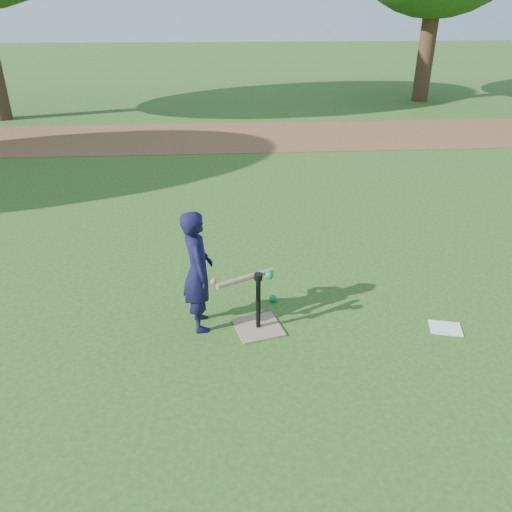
{
  "coord_description": "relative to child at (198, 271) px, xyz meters",
  "views": [
    {
      "loc": [
        -0.06,
        -4.43,
        2.87
      ],
      "look_at": [
        0.26,
        -0.09,
        0.65
      ],
      "focal_mm": 35.0,
      "sensor_mm": 36.0,
      "label": 1
    }
  ],
  "objects": [
    {
      "name": "child",
      "position": [
        0.0,
        0.0,
        0.0
      ],
      "size": [
        0.36,
        0.49,
        1.22
      ],
      "primitive_type": "imported",
      "rotation": [
        0.0,
        0.0,
        1.75
      ],
      "color": "black",
      "rests_on": "ground"
    },
    {
      "name": "swing_action",
      "position": [
        0.46,
        -0.13,
        -0.02
      ],
      "size": [
        0.61,
        0.32,
        0.09
      ],
      "color": "#A67E61",
      "rests_on": "ground"
    },
    {
      "name": "dirt_strip",
      "position": [
        0.31,
        7.78,
        -0.6
      ],
      "size": [
        24.0,
        3.0,
        0.01
      ],
      "primitive_type": "cube",
      "color": "brown",
      "rests_on": "ground"
    },
    {
      "name": "ground",
      "position": [
        0.31,
        0.28,
        -0.61
      ],
      "size": [
        80.0,
        80.0,
        0.0
      ],
      "primitive_type": "plane",
      "color": "#285116",
      "rests_on": "ground"
    },
    {
      "name": "batting_tee",
      "position": [
        0.57,
        -0.11,
        -0.5
      ],
      "size": [
        0.52,
        0.52,
        0.61
      ],
      "color": "#93795D",
      "rests_on": "ground"
    },
    {
      "name": "clipboard",
      "position": [
        2.41,
        -0.25,
        -0.6
      ],
      "size": [
        0.35,
        0.3,
        0.01
      ],
      "primitive_type": "cube",
      "rotation": [
        0.0,
        0.0,
        -0.25
      ],
      "color": "white",
      "rests_on": "ground"
    },
    {
      "name": "wiffle_ball_ground",
      "position": [
        0.76,
        0.38,
        -0.57
      ],
      "size": [
        0.08,
        0.08,
        0.08
      ],
      "primitive_type": "sphere",
      "color": "#0C8946",
      "rests_on": "ground"
    }
  ]
}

